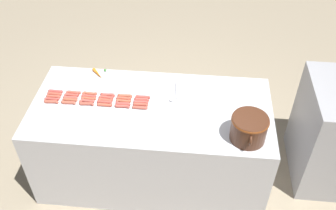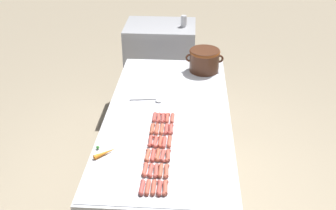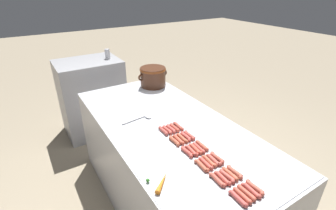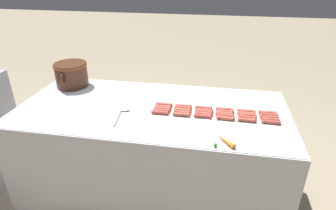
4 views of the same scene
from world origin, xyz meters
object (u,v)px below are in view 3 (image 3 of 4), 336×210
hot_dog_14 (209,161)px  hot_dog_15 (195,149)px  hot_dog_24 (255,188)px  serving_spoon (143,118)px  back_cabinet (92,97)px  hot_dog_1 (217,180)px  hot_dog_9 (192,151)px  hot_dog_21 (199,148)px  hot_dog_5 (163,131)px  hot_dog_26 (217,158)px  hot_dog_25 (235,172)px  hot_dog_3 (187,152)px  bean_pot (153,76)px  hot_dog_2 (202,166)px  hot_dog_23 (175,127)px  hot_dog_18 (251,190)px  hot_dog_20 (214,160)px  hot_dog_29 (178,126)px  hot_dog_7 (223,178)px  hot_dog_17 (171,129)px  hot_dog_22 (186,136)px  carrot (161,182)px  hot_dog_16 (182,138)px  hot_dog_10 (178,140)px  hot_dog_28 (189,135)px  hot_dog_12 (246,193)px  hot_dog_13 (227,176)px  hot_dog_19 (231,174)px  hot_dog_27 (202,146)px  hot_dog_0 (238,199)px  hot_dog_11 (167,130)px

hot_dog_14 → hot_dog_15: (0.00, 0.15, 0.00)m
hot_dog_24 → serving_spoon: size_ratio=0.49×
back_cabinet → hot_dog_1: back_cabinet is taller
hot_dog_1 → hot_dog_15: 0.31m
hot_dog_9 → hot_dog_21: same height
hot_dog_5 → hot_dog_26: size_ratio=1.00×
hot_dog_1 → hot_dog_25: bearing=-2.0°
hot_dog_3 → bean_pot: bean_pot is taller
hot_dog_2 → hot_dog_23: (0.10, 0.47, 0.00)m
back_cabinet → hot_dog_9: back_cabinet is taller
hot_dog_18 → hot_dog_20: bearing=90.2°
hot_dog_29 → hot_dog_3: bearing=-113.9°
hot_dog_23 → hot_dog_25: bearing=-87.1°
hot_dog_2 → hot_dog_3: (0.00, 0.16, 0.00)m
hot_dog_7 → hot_dog_17: size_ratio=1.00×
hot_dog_22 → carrot: bearing=-142.0°
hot_dog_2 → hot_dog_3: size_ratio=1.00×
hot_dog_18 → serving_spoon: hot_dog_18 is taller
hot_dog_5 → serving_spoon: 0.28m
hot_dog_16 → hot_dog_10: bearing=-175.9°
hot_dog_28 → serving_spoon: 0.46m
hot_dog_24 → hot_dog_9: bearing=102.6°
hot_dog_3 → hot_dog_14: size_ratio=1.00×
hot_dog_9 → hot_dog_16: 0.16m
hot_dog_12 → hot_dog_18: bearing=-4.0°
hot_dog_14 → hot_dog_22: size_ratio=1.00×
hot_dog_10 → hot_dog_20: same height
hot_dog_12 → hot_dog_13: same height
hot_dog_7 → hot_dog_15: 0.31m
hot_dog_5 → hot_dog_13: bearing=-83.7°
hot_dog_2 → hot_dog_19: bearing=-54.9°
hot_dog_5 → hot_dog_27: size_ratio=1.00×
hot_dog_21 → hot_dog_1: bearing=-108.8°
hot_dog_5 → hot_dog_12: bearing=-85.0°
hot_dog_0 → hot_dog_25: bearing=49.5°
hot_dog_21 → hot_dog_5: bearing=107.6°
hot_dog_15 → hot_dog_22: size_ratio=1.00×
hot_dog_18 → carrot: bearing=141.2°
hot_dog_20 → hot_dog_29: (0.04, 0.47, 0.00)m
hot_dog_24 → hot_dog_21: bearing=94.6°
hot_dog_1 → hot_dog_19: same height
hot_dog_1 → hot_dog_29: size_ratio=1.00×
hot_dog_17 → hot_dog_19: (0.04, -0.62, 0.00)m
hot_dog_0 → hot_dog_13: size_ratio=1.00×
hot_dog_1 → hot_dog_13: 0.07m
hot_dog_20 → hot_dog_2: bearing=-178.4°
hot_dog_18 → hot_dog_13: bearing=102.5°
hot_dog_11 → serving_spoon: 0.29m
hot_dog_12 → hot_dog_14: 0.31m
hot_dog_2 → hot_dog_1: bearing=-90.1°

